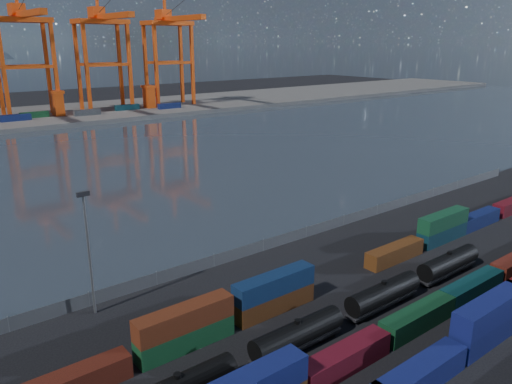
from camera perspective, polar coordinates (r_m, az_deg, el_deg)
ground at (r=68.29m, az=16.22°, el=-13.90°), size 700.00×700.00×0.00m
harbor_water at (r=150.22m, az=-17.98°, el=2.87°), size 700.00×700.00×0.00m
far_quay at (r=249.90m, az=-26.65°, el=7.45°), size 700.00×70.00×2.00m
container_row_south at (r=63.10m, az=23.15°, el=-15.01°), size 139.92×2.62×5.59m
container_row_mid at (r=63.82m, az=16.17°, el=-14.46°), size 90.46×2.54×5.41m
container_row_north at (r=74.15m, az=9.11°, el=-9.15°), size 141.41×2.47×5.26m
tanker_string at (r=55.34m, az=-1.50°, el=-18.71°), size 90.32×2.75×3.94m
waterfront_fence at (r=84.94m, az=0.84°, el=-6.13°), size 160.12×0.12×2.20m
yard_light_mast at (r=66.63m, az=-18.60°, el=-5.99°), size 1.60×0.40×16.60m
straddle_carriers at (r=238.85m, az=-26.93°, el=8.72°), size 140.00×7.00×11.10m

